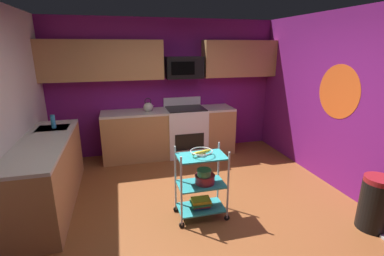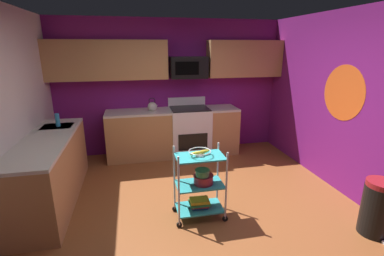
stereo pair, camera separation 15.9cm
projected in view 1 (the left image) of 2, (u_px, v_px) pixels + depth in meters
floor at (200, 214)px, 3.62m from camera, size 4.40×4.80×0.04m
wall_back at (166, 88)px, 5.50m from camera, size 4.52×0.06×2.60m
wall_right at (357, 106)px, 3.79m from camera, size 0.06×4.80×2.60m
wall_flower_decal at (338, 92)px, 4.05m from camera, size 0.00×0.80×0.80m
counter_run at (125, 147)px, 4.64m from camera, size 3.47×2.71×0.92m
oven_range at (186, 131)px, 5.51m from camera, size 0.76×0.65×1.10m
upper_cabinets at (163, 60)px, 5.14m from camera, size 4.40×0.33×0.70m
microwave at (184, 68)px, 5.26m from camera, size 0.70×0.39×0.40m
rolling_cart at (201, 184)px, 3.43m from camera, size 0.65×0.37×0.91m
fruit_bowl at (201, 152)px, 3.31m from camera, size 0.27×0.27×0.07m
mixing_bowl_large at (205, 179)px, 3.42m from camera, size 0.25×0.25×0.11m
mixing_bowl_small at (204, 172)px, 3.37m from camera, size 0.18×0.18×0.08m
book_stack at (201, 203)px, 3.50m from camera, size 0.26×0.19×0.11m
kettle at (148, 107)px, 5.18m from camera, size 0.21×0.18×0.26m
dish_soap_bottle at (53, 122)px, 4.09m from camera, size 0.06×0.06×0.20m
trash_can at (375, 203)px, 3.23m from camera, size 0.34×0.42×0.66m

